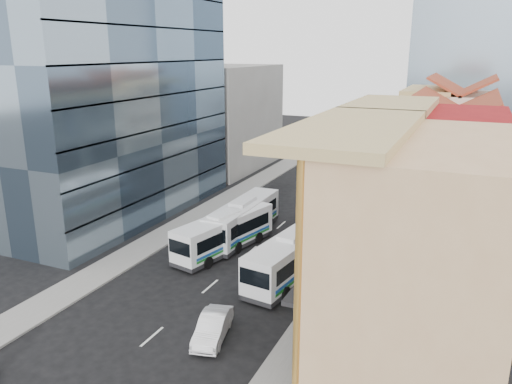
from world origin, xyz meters
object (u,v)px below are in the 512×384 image
at_px(shophouse_tan, 420,255).
at_px(office_tower, 105,61).
at_px(bus_left_near, 225,232).
at_px(sedan_right, 213,327).
at_px(bus_right, 294,254).
at_px(bus_left_far, 243,218).

xyz_separation_m(shophouse_tan, office_tower, (-31.00, 14.00, 9.00)).
distance_m(bus_left_near, sedan_right, 13.04).
distance_m(shophouse_tan, bus_right, 12.23).
xyz_separation_m(office_tower, bus_right, (21.84, -7.10, -13.25)).
xyz_separation_m(bus_left_near, sedan_right, (5.32, -11.87, -0.97)).
xyz_separation_m(office_tower, bus_left_far, (15.00, -1.28, -13.26)).
xyz_separation_m(shophouse_tan, bus_right, (-9.16, 6.90, -4.25)).
height_order(shophouse_tan, office_tower, office_tower).
distance_m(shophouse_tan, bus_left_far, 20.88).
distance_m(bus_left_far, sedan_right, 16.34).
xyz_separation_m(bus_right, sedan_right, (-1.52, -9.59, -1.05)).
height_order(shophouse_tan, bus_left_far, shophouse_tan).
distance_m(bus_left_far, bus_right, 8.98).
bearing_deg(shophouse_tan, bus_right, 143.03).
height_order(office_tower, bus_right, office_tower).
height_order(office_tower, bus_left_near, office_tower).
height_order(shophouse_tan, bus_left_near, shophouse_tan).
distance_m(office_tower, sedan_right, 29.93).
relative_size(bus_left_near, bus_left_far, 0.96).
distance_m(office_tower, bus_left_far, 20.06).
bearing_deg(bus_left_far, office_tower, 175.55).
bearing_deg(bus_left_far, bus_left_near, -89.55).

